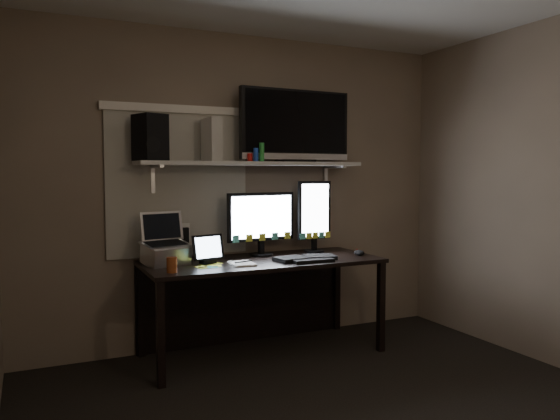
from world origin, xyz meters
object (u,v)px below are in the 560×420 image
tv (295,126)px  game_console (211,140)px  keyboard (306,258)px  speaker (150,138)px  tablet (208,249)px  laptop (166,239)px  monitor_portrait (314,216)px  desk (256,280)px  monitor_landscape (261,223)px  cup (172,265)px  mouse (359,253)px

tv → game_console: tv is taller
keyboard → speaker: 1.46m
tablet → game_console: 0.83m
laptop → monitor_portrait: bearing=-8.7°
monitor_portrait → speaker: size_ratio=1.82×
keyboard → game_console: 1.15m
laptop → tv: (1.11, 0.13, 0.86)m
desk → speaker: speaker is taller
desk → monitor_landscape: bearing=42.7°
desk → laptop: size_ratio=4.86×
game_console → tablet: bearing=-117.2°
desk → tv: tv is taller
monitor_landscape → laptop: monitor_landscape is taller
keyboard → laptop: laptop is taller
monitor_landscape → cup: 0.95m
mouse → keyboard: bearing=-166.7°
keyboard → game_console: (-0.63, 0.33, 0.90)m
cup → game_console: game_console is taller
speaker → tv: bearing=-17.4°
laptop → tv: 1.41m
tv → laptop: bearing=-175.9°
monitor_landscape → game_console: (-0.41, -0.00, 0.65)m
monitor_portrait → tv: tv is taller
cup → game_console: 1.04m
monitor_portrait → mouse: size_ratio=4.96×
monitor_portrait → game_console: 1.08m
monitor_landscape → speaker: (-0.87, -0.00, 0.66)m
game_console → cup: bearing=-134.8°
laptop → cup: laptop is taller
monitor_landscape → game_console: game_console is taller
monitor_landscape → cup: monitor_landscape is taller
mouse → speaker: bearing=179.7°
monitor_portrait → monitor_landscape: bearing=176.3°
monitor_portrait → tv: (-0.16, 0.04, 0.74)m
cup → tv: (1.14, 0.45, 0.99)m
desk → monitor_portrait: monitor_portrait is taller
game_console → speaker: (-0.46, -0.00, 0.00)m
tv → game_console: bearing=-179.8°
monitor_portrait → mouse: bearing=-54.4°
monitor_portrait → mouse: (0.25, -0.31, -0.28)m
mouse → cup: bearing=-165.4°
monitor_landscape → desk: bearing=-144.4°
monitor_landscape → tablet: (-0.50, -0.18, -0.15)m
desk → monitor_landscape: 0.45m
tablet → tv: size_ratio=0.25×
keyboard → tablet: size_ratio=1.99×
keyboard → tv: (0.09, 0.37, 1.03)m
cup → speaker: 0.96m
cup → tv: bearing=21.5°
keyboard → cup: 1.05m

